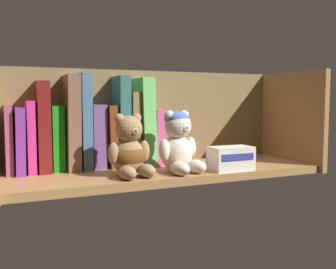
{
  "coord_description": "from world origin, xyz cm",
  "views": [
    {
      "loc": [
        -40.99,
        -92.86,
        20.02
      ],
      "look_at": [
        0.4,
        0.0,
        11.06
      ],
      "focal_mm": 41.68,
      "sensor_mm": 36.0,
      "label": 1
    }
  ],
  "objects_px": {
    "book_10": "(130,129)",
    "teddy_bear_smaller": "(178,143)",
    "book_3": "(42,127)",
    "book_7": "(97,136)",
    "book_2": "(30,136)",
    "book_11": "(141,122)",
    "book_4": "(57,138)",
    "teddy_bear_larger": "(129,152)",
    "book_9": "(119,121)",
    "book_5": "(70,123)",
    "book_1": "(19,140)",
    "small_product_box": "(231,158)",
    "book_12": "(152,136)",
    "book_0": "(8,139)",
    "book_6": "(83,121)",
    "book_8": "(109,136)"
  },
  "relations": [
    {
      "from": "book_1",
      "to": "book_2",
      "type": "distance_m",
      "value": 0.03
    },
    {
      "from": "book_10",
      "to": "teddy_bear_larger",
      "type": "relative_size",
      "value": 1.35
    },
    {
      "from": "book_4",
      "to": "book_12",
      "type": "bearing_deg",
      "value": 0.0
    },
    {
      "from": "book_8",
      "to": "book_10",
      "type": "xyz_separation_m",
      "value": [
        0.06,
        0.0,
        0.02
      ]
    },
    {
      "from": "book_4",
      "to": "teddy_bear_larger",
      "type": "distance_m",
      "value": 0.21
    },
    {
      "from": "book_10",
      "to": "teddy_bear_smaller",
      "type": "relative_size",
      "value": 1.3
    },
    {
      "from": "book_0",
      "to": "teddy_bear_larger",
      "type": "height_order",
      "value": "book_0"
    },
    {
      "from": "book_3",
      "to": "teddy_bear_smaller",
      "type": "height_order",
      "value": "book_3"
    },
    {
      "from": "book_0",
      "to": "book_6",
      "type": "xyz_separation_m",
      "value": [
        0.18,
        0.0,
        0.04
      ]
    },
    {
      "from": "book_0",
      "to": "book_2",
      "type": "bearing_deg",
      "value": 0.0
    },
    {
      "from": "book_11",
      "to": "book_0",
      "type": "bearing_deg",
      "value": 180.0
    },
    {
      "from": "book_6",
      "to": "teddy_bear_smaller",
      "type": "xyz_separation_m",
      "value": [
        0.2,
        -0.16,
        -0.05
      ]
    },
    {
      "from": "book_9",
      "to": "teddy_bear_smaller",
      "type": "xyz_separation_m",
      "value": [
        0.11,
        -0.16,
        -0.05
      ]
    },
    {
      "from": "book_6",
      "to": "small_product_box",
      "type": "relative_size",
      "value": 2.25
    },
    {
      "from": "small_product_box",
      "to": "book_5",
      "type": "bearing_deg",
      "value": 153.2
    },
    {
      "from": "book_2",
      "to": "book_9",
      "type": "relative_size",
      "value": 0.73
    },
    {
      "from": "book_4",
      "to": "book_1",
      "type": "bearing_deg",
      "value": 180.0
    },
    {
      "from": "book_1",
      "to": "small_product_box",
      "type": "distance_m",
      "value": 0.54
    },
    {
      "from": "book_6",
      "to": "book_8",
      "type": "relative_size",
      "value": 1.49
    },
    {
      "from": "book_9",
      "to": "small_product_box",
      "type": "distance_m",
      "value": 0.32
    },
    {
      "from": "book_6",
      "to": "book_9",
      "type": "height_order",
      "value": "book_6"
    },
    {
      "from": "book_10",
      "to": "book_11",
      "type": "distance_m",
      "value": 0.04
    },
    {
      "from": "teddy_bear_larger",
      "to": "small_product_box",
      "type": "bearing_deg",
      "value": -6.97
    },
    {
      "from": "book_3",
      "to": "book_12",
      "type": "relative_size",
      "value": 1.46
    },
    {
      "from": "book_2",
      "to": "book_12",
      "type": "height_order",
      "value": "book_2"
    },
    {
      "from": "book_3",
      "to": "book_7",
      "type": "bearing_deg",
      "value": 0.0
    },
    {
      "from": "book_7",
      "to": "book_9",
      "type": "height_order",
      "value": "book_9"
    },
    {
      "from": "book_12",
      "to": "teddy_bear_larger",
      "type": "bearing_deg",
      "value": -127.81
    },
    {
      "from": "book_10",
      "to": "book_6",
      "type": "bearing_deg",
      "value": 180.0
    },
    {
      "from": "book_1",
      "to": "small_product_box",
      "type": "height_order",
      "value": "book_1"
    },
    {
      "from": "book_5",
      "to": "teddy_bear_larger",
      "type": "relative_size",
      "value": 1.63
    },
    {
      "from": "teddy_bear_larger",
      "to": "teddy_bear_smaller",
      "type": "xyz_separation_m",
      "value": [
        0.13,
        -0.0,
        0.01
      ]
    },
    {
      "from": "book_2",
      "to": "small_product_box",
      "type": "xyz_separation_m",
      "value": [
        0.47,
        -0.19,
        -0.06
      ]
    },
    {
      "from": "book_2",
      "to": "book_10",
      "type": "bearing_deg",
      "value": 0.0
    },
    {
      "from": "book_0",
      "to": "book_6",
      "type": "relative_size",
      "value": 0.68
    },
    {
      "from": "book_4",
      "to": "book_11",
      "type": "height_order",
      "value": "book_11"
    },
    {
      "from": "book_4",
      "to": "book_7",
      "type": "distance_m",
      "value": 0.1
    },
    {
      "from": "book_2",
      "to": "book_9",
      "type": "bearing_deg",
      "value": 0.0
    },
    {
      "from": "book_3",
      "to": "book_2",
      "type": "bearing_deg",
      "value": 180.0
    },
    {
      "from": "book_0",
      "to": "book_3",
      "type": "xyz_separation_m",
      "value": [
        0.08,
        0.0,
        0.03
      ]
    },
    {
      "from": "book_7",
      "to": "book_5",
      "type": "bearing_deg",
      "value": 180.0
    },
    {
      "from": "book_3",
      "to": "book_7",
      "type": "height_order",
      "value": "book_3"
    },
    {
      "from": "book_5",
      "to": "book_10",
      "type": "bearing_deg",
      "value": 0.0
    },
    {
      "from": "book_3",
      "to": "book_6",
      "type": "xyz_separation_m",
      "value": [
        0.1,
        0.0,
        0.01
      ]
    },
    {
      "from": "book_8",
      "to": "book_11",
      "type": "xyz_separation_m",
      "value": [
        0.09,
        0.0,
        0.04
      ]
    },
    {
      "from": "book_2",
      "to": "book_4",
      "type": "bearing_deg",
      "value": 0.0
    },
    {
      "from": "book_5",
      "to": "book_10",
      "type": "relative_size",
      "value": 1.21
    },
    {
      "from": "book_2",
      "to": "book_11",
      "type": "distance_m",
      "value": 0.3
    },
    {
      "from": "book_5",
      "to": "book_6",
      "type": "bearing_deg",
      "value": 0.0
    },
    {
      "from": "book_9",
      "to": "book_11",
      "type": "height_order",
      "value": "book_9"
    }
  ]
}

